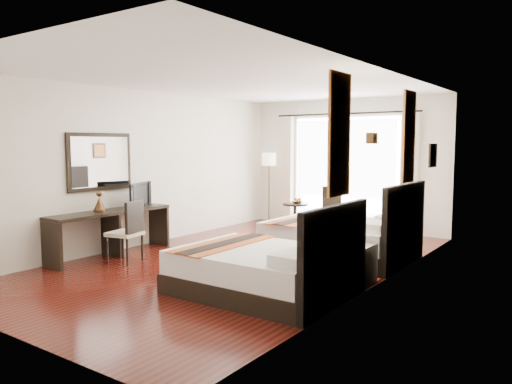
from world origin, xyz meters
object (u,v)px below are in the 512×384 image
Objects in this scene: bed_far at (343,238)px; fruit_bowl at (297,202)px; nightstand at (354,264)px; bed_near at (266,269)px; vase at (352,243)px; side_table at (295,218)px; floor_lamp at (269,164)px; television at (137,195)px; table_lamp at (355,227)px; window_chair at (329,218)px; console_desk at (111,233)px; desk_chair at (126,243)px.

fruit_bowl is (-1.80, 1.59, 0.31)m from bed_far.
nightstand is (0.78, -1.31, -0.06)m from bed_far.
nightstand is (0.72, 1.01, -0.04)m from bed_near.
bed_near is 13.99× the size of vase.
bed_near is 4.33m from side_table.
side_table is at bearing -145.07° from fruit_bowl.
floor_lamp is (-2.98, 2.30, 1.05)m from bed_far.
nightstand is at bearing -108.22° from television.
television is (-3.94, -0.28, 0.22)m from table_lamp.
vase is at bearing 20.90° from window_chair.
table_lamp is at bearing 21.73° from window_chair.
floor_lamp reaches higher than side_table.
bed_near is 10.45× the size of fruit_bowl.
floor_lamp is (0.19, 3.83, 0.41)m from television.
console_desk is 1.35× the size of floor_lamp.
console_desk is 4.49m from window_chair.
console_desk is at bearing -110.43° from side_table.
fruit_bowl is at bearing -30.99° from floor_lamp.
bed_near is at bearing -88.37° from bed_far.
table_lamp is 0.50× the size of television.
fruit_bowl is (-2.60, 3.02, 0.06)m from vase.
bed_near is at bearing -123.30° from table_lamp.
floor_lamp reaches higher than desk_chair.
side_table is (1.34, 3.10, -0.67)m from television.
console_desk is at bearing -110.76° from fruit_bowl.
nightstand is at bearing 54.66° from bed_near.
window_chair is (1.74, -0.34, -1.09)m from floor_lamp.
floor_lamp is 1.74m from side_table.
vase is at bearing -60.52° from bed_far.
bed_near is 2.21× the size of window_chair.
vase reaches higher than nightstand.
console_desk reaches higher than side_table.
console_desk is at bearing 156.51° from television.
bed_near is 2.80× the size of television.
floor_lamp is at bearing -111.15° from window_chair.
side_table is (0.82, 3.80, 0.01)m from desk_chair.
nightstand is 2.75× the size of fruit_bowl.
table_lamp is 0.38× the size of desk_chair.
vase is at bearing 9.27° from console_desk.
nightstand is at bearing -59.15° from bed_far.
television is 3.43m from fruit_bowl.
desk_chair is at bearing -164.62° from television.
vase is 3.99m from fruit_bowl.
television is at bearing -154.19° from bed_far.
bed_far is at bearing -40.59° from side_table.
console_desk is 0.57m from desk_chair.
desk_chair is at bearing -102.18° from side_table.
table_lamp is at bearing 56.70° from bed_near.
bed_far is (-0.07, 2.32, 0.02)m from bed_near.
vase is at bearing -48.65° from side_table.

